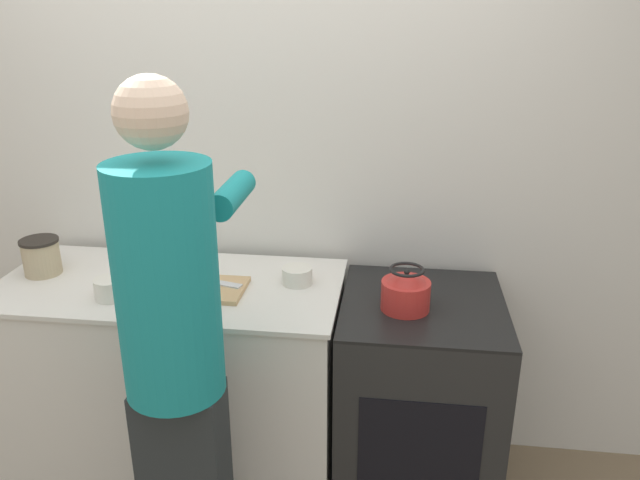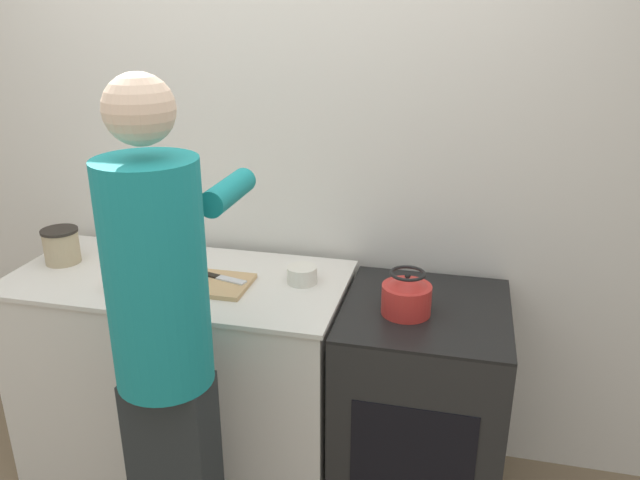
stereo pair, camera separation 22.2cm
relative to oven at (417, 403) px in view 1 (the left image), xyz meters
name	(u,v)px [view 1 (the left image)]	position (x,y,z in m)	size (l,w,h in m)	color
wall_back	(266,171)	(-0.69, 0.40, 0.84)	(8.00, 0.05, 2.60)	silver
counter	(178,383)	(-1.01, -0.01, 0.01)	(1.37, 0.67, 0.94)	silver
oven	(417,403)	(0.00, 0.00, 0.00)	(0.62, 0.66, 0.91)	black
person	(175,348)	(-0.77, -0.58, 0.54)	(0.34, 0.58, 1.81)	#272B2D
cutting_board	(208,289)	(-0.83, -0.06, 0.49)	(0.29, 0.23, 0.02)	tan
knife	(216,282)	(-0.81, -0.02, 0.50)	(0.21, 0.08, 0.01)	silver
kettle	(406,292)	(-0.07, -0.06, 0.52)	(0.18, 0.18, 0.17)	red
bowl_prep	(111,288)	(-1.17, -0.16, 0.52)	(0.12, 0.12, 0.08)	silver
bowl_mixing	(297,276)	(-0.50, 0.06, 0.51)	(0.12, 0.12, 0.07)	silver
canister_jar	(41,256)	(-1.55, 0.02, 0.56)	(0.15, 0.15, 0.15)	tan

